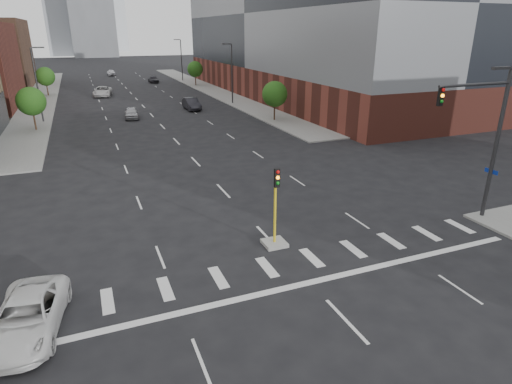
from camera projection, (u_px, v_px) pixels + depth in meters
ground at (377, 353)px, 15.42m from camera, size 400.00×400.00×0.00m
sidewalk_left_far at (42, 97)px, 74.29m from camera, size 5.00×92.00×0.15m
sidewalk_right_far at (208, 89)px, 84.81m from camera, size 5.00×92.00×0.15m
building_right_main at (309, 30)px, 73.88m from camera, size 24.00×70.00×22.00m
tower_mid at (90, 2)px, 181.01m from camera, size 18.00×18.00×44.00m
median_traffic_signal at (275, 229)px, 22.85m from camera, size 1.20×1.20×4.40m
mast_arm_signal at (488, 129)px, 24.34m from camera, size 5.12×0.90×9.07m
streetlight_right_a at (231, 71)px, 66.03m from camera, size 1.60×0.22×9.07m
streetlight_right_b at (181, 58)px, 96.37m from camera, size 1.60×0.22×9.07m
streetlight_left at (37, 82)px, 52.29m from camera, size 1.60×0.22×9.07m
tree_left_near at (31, 101)px, 48.32m from camera, size 3.20×3.20×4.85m
tree_left_far at (45, 76)px, 74.33m from camera, size 3.20×3.20×4.85m
tree_right_near at (275, 94)px, 53.80m from camera, size 3.20×3.20×4.85m
tree_right_far at (195, 69)px, 88.48m from camera, size 3.20×3.20×4.85m
car_near_left at (131, 113)px, 56.30m from camera, size 2.10×4.38×1.44m
car_mid_right at (191, 104)px, 62.51m from camera, size 1.81×5.13×1.69m
car_far_left at (102, 91)px, 75.29m from camera, size 3.77×6.44×1.68m
car_deep_right at (153, 79)px, 94.91m from camera, size 2.08×4.86×1.40m
car_distant at (111, 73)px, 109.44m from camera, size 2.02×4.61×1.55m
parked_minivan at (27, 316)px, 16.27m from camera, size 3.18×5.48×1.44m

